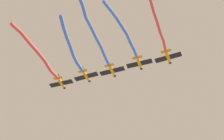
# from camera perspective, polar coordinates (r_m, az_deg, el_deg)

# --- Properties ---
(airplane_lead) EXTENTS (5.18, 6.18, 1.63)m
(airplane_lead) POSITION_cam_1_polar(r_m,az_deg,el_deg) (71.60, 10.92, 2.52)
(airplane_lead) COLOR orange
(smoke_trail_lead) EXTENTS (22.25, 17.71, 2.97)m
(smoke_trail_lead) POSITION_cam_1_polar(r_m,az_deg,el_deg) (62.24, 7.74, 13.36)
(smoke_trail_lead) COLOR #DB4C4C
(airplane_left_wing) EXTENTS (5.29, 6.00, 1.63)m
(airplane_left_wing) POSITION_cam_1_polar(r_m,az_deg,el_deg) (72.51, 5.37, 1.35)
(airplane_left_wing) COLOR orange
(smoke_trail_left_wing) EXTENTS (16.02, 10.09, 1.90)m
(smoke_trail_left_wing) POSITION_cam_1_polar(r_m,az_deg,el_deg) (65.07, 2.22, 7.73)
(smoke_trail_left_wing) COLOR #4C75DB
(airplane_right_wing) EXTENTS (5.26, 6.06, 1.63)m
(airplane_right_wing) POSITION_cam_1_polar(r_m,az_deg,el_deg) (73.70, 0.03, -0.12)
(airplane_right_wing) COLOR orange
(smoke_trail_right_wing) EXTENTS (16.85, 14.68, 2.12)m
(smoke_trail_right_wing) POSITION_cam_1_polar(r_m,az_deg,el_deg) (65.27, -3.49, 7.27)
(smoke_trail_right_wing) COLOR #4C75DB
(airplane_slot) EXTENTS (5.22, 6.13, 1.63)m
(airplane_slot) POSITION_cam_1_polar(r_m,az_deg,el_deg) (75.95, -5.07, -1.19)
(airplane_slot) COLOR orange
(smoke_trail_slot) EXTENTS (12.51, 11.95, 2.39)m
(smoke_trail_slot) POSITION_cam_1_polar(r_m,az_deg,el_deg) (69.80, -8.08, 4.69)
(smoke_trail_slot) COLOR #4C75DB
(airplane_trail) EXTENTS (5.31, 5.96, 1.63)m
(airplane_trail) POSITION_cam_1_polar(r_m,az_deg,el_deg) (78.40, -9.91, -2.52)
(airplane_trail) COLOR orange
(smoke_trail_trail) EXTENTS (16.63, 11.48, 1.37)m
(smoke_trail_trail) POSITION_cam_1_polar(r_m,az_deg,el_deg) (71.24, -14.40, 3.25)
(smoke_trail_trail) COLOR #DB4C4C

